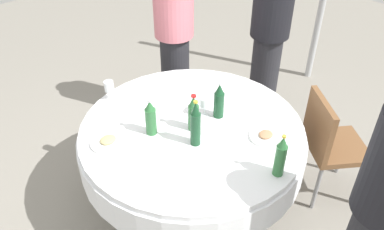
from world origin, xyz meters
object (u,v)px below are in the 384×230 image
at_px(bottle_green_outer, 151,118).
at_px(wine_glass_west, 109,87).
at_px(bottle_dark_green_mid, 196,124).
at_px(plate_right, 266,136).
at_px(chair_front, 328,140).
at_px(dining_table, 192,143).
at_px(wine_glass_rear, 205,103).
at_px(bottle_dark_green_east, 219,101).
at_px(bottle_green_west, 193,114).
at_px(person_east, 269,37).
at_px(bottle_green_rear, 281,157).
at_px(plate_south, 108,141).
at_px(person_mid, 174,39).

bearing_deg(bottle_green_outer, wine_glass_west, 86.65).
xyz_separation_m(bottle_dark_green_mid, bottle_green_outer, (-0.13, 0.27, -0.03)).
xyz_separation_m(plate_right, chair_front, (0.53, -0.19, -0.23)).
xyz_separation_m(dining_table, plate_right, (0.26, -0.41, 0.16)).
bearing_deg(dining_table, wine_glass_rear, 11.68).
xyz_separation_m(bottle_dark_green_east, bottle_green_west, (-0.22, 0.02, -0.00)).
xyz_separation_m(wine_glass_west, person_east, (1.46, -0.31, -0.00)).
bearing_deg(bottle_green_rear, chair_front, 3.89).
distance_m(bottle_dark_green_mid, bottle_green_west, 0.15).
height_order(wine_glass_west, person_east, person_east).
distance_m(dining_table, plate_right, 0.51).
height_order(bottle_green_outer, plate_south, bottle_green_outer).
relative_size(bottle_green_outer, bottle_green_rear, 0.91).
xyz_separation_m(bottle_dark_green_mid, wine_glass_rear, (0.25, 0.17, -0.05)).
relative_size(wine_glass_west, person_east, 0.09).
relative_size(wine_glass_rear, wine_glass_west, 0.97).
bearing_deg(bottle_dark_green_mid, bottle_green_west, 50.57).
xyz_separation_m(bottle_green_outer, person_mid, (0.89, 0.76, -0.03)).
bearing_deg(person_east, wine_glass_west, -116.74).
xyz_separation_m(bottle_green_outer, wine_glass_rear, (0.38, -0.11, -0.02)).
xyz_separation_m(bottle_dark_green_mid, bottle_dark_green_east, (0.31, 0.09, -0.03)).
bearing_deg(dining_table, person_east, 14.81).
height_order(person_mid, person_east, person_east).
height_order(plate_right, person_mid, person_mid).
bearing_deg(bottle_dark_green_east, wine_glass_west, 121.19).
xyz_separation_m(bottle_dark_green_east, wine_glass_west, (-0.41, 0.68, -0.02)).
bearing_deg(wine_glass_rear, chair_front, -44.71).
xyz_separation_m(dining_table, person_east, (1.26, 0.33, 0.25)).
bearing_deg(person_east, bottle_green_west, -89.21).
relative_size(bottle_green_rear, person_east, 0.18).
bearing_deg(bottle_green_west, dining_table, 72.38).
height_order(bottle_green_west, wine_glass_rear, bottle_green_west).
distance_m(plate_south, chair_front, 1.55).
distance_m(plate_south, plate_right, 1.00).
distance_m(bottle_green_west, wine_glass_west, 0.69).
bearing_deg(bottle_green_west, person_mid, 54.24).
relative_size(bottle_green_outer, bottle_dark_green_east, 0.97).
relative_size(bottle_dark_green_east, wine_glass_rear, 1.88).
distance_m(bottle_green_west, plate_right, 0.48).
bearing_deg(bottle_dark_green_east, person_east, 19.65).
height_order(wine_glass_rear, plate_right, wine_glass_rear).
height_order(wine_glass_west, person_mid, person_mid).
relative_size(bottle_dark_green_mid, wine_glass_rear, 2.28).
distance_m(bottle_dark_green_east, person_east, 1.11).
bearing_deg(bottle_green_west, plate_south, 150.89).
height_order(wine_glass_west, chair_front, wine_glass_west).
height_order(dining_table, person_mid, person_mid).
bearing_deg(wine_glass_west, chair_front, -51.53).
bearing_deg(bottle_green_rear, wine_glass_rear, 82.22).
distance_m(bottle_green_rear, wine_glass_rear, 0.69).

